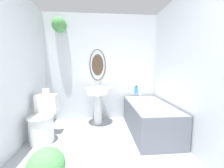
{
  "coord_description": "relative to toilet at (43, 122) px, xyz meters",
  "views": [
    {
      "loc": [
        -0.03,
        -0.37,
        1.22
      ],
      "look_at": [
        0.15,
        1.75,
        0.96
      ],
      "focal_mm": 22.0,
      "sensor_mm": 36.0,
      "label": 1
    }
  ],
  "objects": [
    {
      "name": "shampoo_bottle",
      "position": [
        1.78,
        0.77,
        0.39
      ],
      "size": [
        0.08,
        0.08,
        0.18
      ],
      "color": "#2D84C6",
      "rests_on": "bathtub"
    },
    {
      "name": "bathtub",
      "position": [
        1.87,
        0.16,
        -0.03
      ],
      "size": [
        0.72,
        1.42,
        0.62
      ],
      "color": "slate",
      "rests_on": "ground_plane"
    },
    {
      "name": "wall_back",
      "position": [
        0.93,
        0.94,
        0.95
      ],
      "size": [
        2.63,
        0.3,
        2.4
      ],
      "color": "silver",
      "rests_on": "ground_plane"
    },
    {
      "name": "toilet_paper_roll",
      "position": [
        0.0,
        0.2,
        0.48
      ],
      "size": [
        0.11,
        0.11,
        0.1
      ],
      "color": "white",
      "rests_on": "toilet"
    },
    {
      "name": "wall_right",
      "position": [
        2.28,
        -0.49,
        0.89
      ],
      "size": [
        0.06,
        2.95,
        2.4
      ],
      "color": "silver",
      "rests_on": "ground_plane"
    },
    {
      "name": "toilet",
      "position": [
        0.0,
        0.0,
        0.0
      ],
      "size": [
        0.4,
        0.56,
        0.74
      ],
      "color": "white",
      "rests_on": "ground_plane"
    },
    {
      "name": "pedestal_sink",
      "position": [
        0.9,
        0.61,
        0.28
      ],
      "size": [
        0.55,
        0.55,
        0.89
      ],
      "color": "white",
      "rests_on": "ground_plane"
    }
  ]
}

